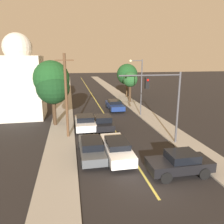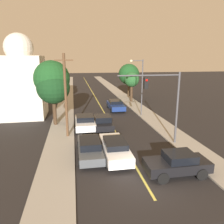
% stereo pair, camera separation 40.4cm
% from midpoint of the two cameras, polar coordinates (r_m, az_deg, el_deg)
% --- Properties ---
extents(ground_plane, '(200.00, 200.00, 0.00)m').
position_cam_midpoint_polar(ground_plane, '(14.17, 8.20, -17.21)').
color(ground_plane, black).
extents(road_surface, '(8.26, 80.00, 0.01)m').
position_cam_midpoint_polar(road_surface, '(48.15, -5.92, 5.15)').
color(road_surface, black).
rests_on(road_surface, ground).
extents(sidewalk_left, '(2.50, 80.00, 0.12)m').
position_cam_midpoint_polar(sidewalk_left, '(47.97, -12.35, 4.94)').
color(sidewalk_left, '#9E998E').
rests_on(sidewalk_left, ground).
extents(sidewalk_right, '(2.50, 80.00, 0.12)m').
position_cam_midpoint_polar(sidewalk_right, '(48.90, 0.40, 5.42)').
color(sidewalk_right, '#9E998E').
rests_on(sidewalk_right, ground).
extents(car_near_lane_front, '(1.88, 5.15, 1.44)m').
position_cam_midpoint_polar(car_near_lane_front, '(16.50, 0.48, -9.36)').
color(car_near_lane_front, white).
rests_on(car_near_lane_front, ground).
extents(car_near_lane_second, '(1.96, 4.13, 1.51)m').
position_cam_midpoint_polar(car_near_lane_second, '(22.83, -2.93, -2.67)').
color(car_near_lane_second, black).
rests_on(car_near_lane_second, ground).
extents(car_outer_lane_front, '(1.84, 4.96, 1.40)m').
position_cam_midpoint_polar(car_outer_lane_front, '(16.78, -6.06, -9.23)').
color(car_outer_lane_front, '#474C51').
rests_on(car_outer_lane_front, ground).
extents(car_outer_lane_second, '(2.10, 4.50, 1.50)m').
position_cam_midpoint_polar(car_outer_lane_second, '(23.11, -7.56, -2.59)').
color(car_outer_lane_second, white).
rests_on(car_outer_lane_second, ground).
extents(car_far_oncoming, '(2.04, 5.07, 1.39)m').
position_cam_midpoint_polar(car_far_oncoming, '(31.44, 0.32, 1.89)').
color(car_far_oncoming, navy).
rests_on(car_far_oncoming, ground).
extents(car_crossing_right, '(4.07, 1.94, 1.50)m').
position_cam_midpoint_polar(car_crossing_right, '(14.89, 16.49, -12.60)').
color(car_crossing_right, black).
rests_on(car_crossing_right, ground).
extents(traffic_signal_mast, '(5.24, 0.42, 6.09)m').
position_cam_midpoint_polar(traffic_signal_mast, '(18.50, 13.07, 4.20)').
color(traffic_signal_mast, '#47474C').
rests_on(traffic_signal_mast, ground).
extents(streetlamp_right, '(1.73, 0.36, 7.01)m').
position_cam_midpoint_polar(streetlamp_right, '(27.63, 6.53, 8.28)').
color(streetlamp_right, '#47474C').
rests_on(streetlamp_right, ground).
extents(utility_pole_left, '(1.60, 0.24, 7.59)m').
position_cam_midpoint_polar(utility_pole_left, '(20.15, -12.45, 4.40)').
color(utility_pole_left, '#513823').
rests_on(utility_pole_left, ground).
extents(tree_left_near, '(3.53, 3.53, 5.89)m').
position_cam_midpoint_polar(tree_left_near, '(24.18, -15.64, 6.12)').
color(tree_left_near, '#3D2B1C').
rests_on(tree_left_near, ground).
extents(tree_left_far, '(3.85, 3.85, 6.96)m').
position_cam_midpoint_polar(tree_left_far, '(24.56, -16.00, 8.37)').
color(tree_left_far, '#3D2B1C').
rests_on(tree_left_far, ground).
extents(tree_right_near, '(3.82, 3.82, 6.16)m').
position_cam_midpoint_polar(tree_right_near, '(41.00, 3.69, 9.79)').
color(tree_right_near, '#4C3823').
rests_on(tree_right_near, ground).
extents(tree_right_far, '(2.47, 2.47, 4.93)m').
position_cam_midpoint_polar(tree_right_far, '(36.90, 4.46, 8.36)').
color(tree_right_far, '#3D2B1C').
rests_on(tree_right_far, ground).
extents(domed_building_left, '(5.22, 5.22, 10.19)m').
position_cam_midpoint_polar(domed_building_left, '(29.24, -23.10, 7.41)').
color(domed_building_left, beige).
rests_on(domed_building_left, ground).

